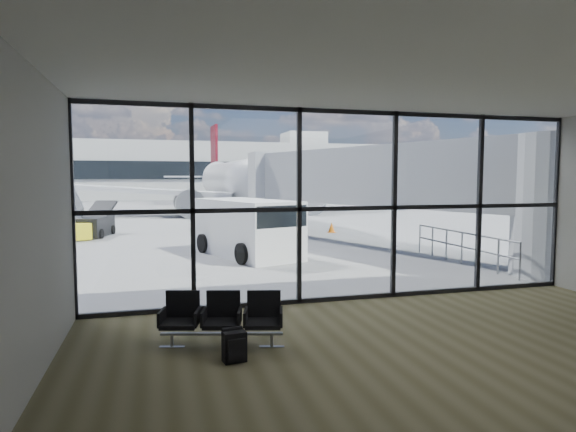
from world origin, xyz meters
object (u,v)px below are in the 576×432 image
service_van (249,227)px  belt_loader (94,225)px  airliner (243,181)px  seating_row (222,316)px  mobile_stairs (66,228)px  backpack (235,346)px

service_van → belt_loader: (-6.37, 8.18, -0.51)m
airliner → service_van: bearing=-101.9°
seating_row → belt_loader: 18.09m
service_van → mobile_stairs: bearing=116.8°
backpack → mobile_stairs: (-5.36, 17.57, 0.27)m
seating_row → belt_loader: bearing=118.1°
backpack → mobile_stairs: 18.37m
airliner → service_van: airliner is taller
seating_row → backpack: 0.88m
seating_row → airliner: 31.92m
mobile_stairs → seating_row: bearing=-96.9°
seating_row → airliner: size_ratio=0.06×
backpack → airliner: (5.79, 32.14, 2.42)m
backpack → mobile_stairs: bearing=97.9°
airliner → service_van: (-3.63, -21.87, -1.60)m
seating_row → mobile_stairs: size_ratio=0.61×
service_van → belt_loader: 10.38m
seating_row → service_van: size_ratio=0.40×
seating_row → service_van: service_van is taller
backpack → belt_loader: bearing=93.8°
service_van → belt_loader: bearing=108.9°
backpack → mobile_stairs: size_ratio=0.15×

